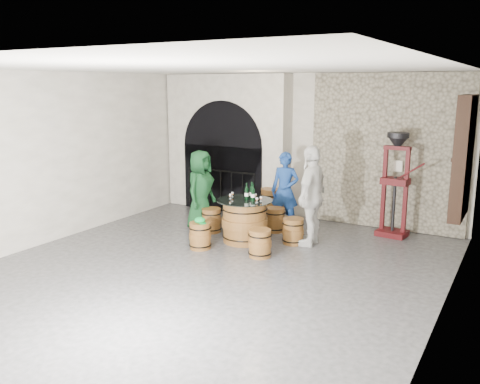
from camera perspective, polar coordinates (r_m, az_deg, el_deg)
The scene contains 30 objects.
ground at distance 8.33m, azimuth -3.52°, elevation -8.82°, with size 8.00×8.00×0.00m, color #313134.
wall_back at distance 11.42m, azimuth 7.48°, elevation 5.06°, with size 8.00×8.00×0.00m, color silver.
wall_left at distance 10.24m, azimuth -20.29°, elevation 3.63°, with size 8.00×8.00×0.00m, color silver.
wall_right at distance 6.68m, azimuth 22.27°, elevation -0.63°, with size 8.00×8.00×0.00m, color silver.
ceiling at distance 7.79m, azimuth -3.83°, elevation 13.75°, with size 8.00×8.00×0.00m, color beige.
stone_facing_panel at distance 10.82m, azimuth 16.22°, elevation 4.30°, with size 3.20×0.12×3.18m, color gray.
arched_opening at distance 12.04m, azimuth -1.43°, elevation 5.43°, with size 3.10×0.60×3.19m.
shuttered_window at distance 9.02m, azimuth 23.72°, elevation 3.61°, with size 0.23×1.10×2.00m.
barrel_table at distance 9.69m, azimuth 0.53°, elevation -3.27°, with size 1.06×1.06×0.82m.
barrel_stool_left at distance 10.37m, azimuth -3.24°, elevation -3.20°, with size 0.42×0.42×0.49m.
barrel_stool_far at distance 10.41m, azimuth 3.97°, elevation -3.14°, with size 0.42×0.42×0.49m.
barrel_stool_right at distance 9.65m, azimuth 6.00°, elevation -4.40°, with size 0.42×0.42×0.49m.
barrel_stool_near_right at distance 8.89m, azimuth 2.26°, elevation -5.78°, with size 0.42×0.42×0.49m.
barrel_stool_near_left at distance 9.35m, azimuth -4.50°, elevation -4.91°, with size 0.42×0.42×0.49m.
green_cap at distance 9.26m, azimuth -4.52°, elevation -3.19°, with size 0.24×0.20×0.11m.
person_green at distance 10.46m, azimuth -4.45°, elevation 0.20°, with size 0.81×0.53×1.65m, color #103A1A.
person_blue at distance 10.52m, azimuth 5.08°, elevation 0.14°, with size 0.59×0.39×1.61m, color navy.
person_white at distance 9.47m, azimuth 8.05°, elevation -0.42°, with size 1.10×0.46×1.88m, color silver.
wine_bottle_left at distance 9.59m, azimuth 0.75°, elevation -0.10°, with size 0.08×0.08×0.32m.
wine_bottle_center at distance 9.50m, azimuth 1.47°, elevation -0.23°, with size 0.08×0.08×0.32m.
wine_bottle_right at distance 9.66m, azimuth 1.30°, elevation -0.02°, with size 0.08×0.08×0.32m.
tasting_glass_a at distance 9.67m, azimuth -1.10°, elevation -0.50°, with size 0.05×0.05×0.10m, color #CA6B27, non-canonical shape.
tasting_glass_b at distance 9.47m, azimuth 2.37°, elevation -0.78°, with size 0.05×0.05×0.10m, color #CA6B27, non-canonical shape.
tasting_glass_c at distance 9.89m, azimuth 0.79°, elevation -0.22°, with size 0.05×0.05×0.10m, color #CA6B27, non-canonical shape.
tasting_glass_d at distance 9.71m, azimuth 1.76°, elevation -0.45°, with size 0.05×0.05×0.10m, color #CA6B27, non-canonical shape.
tasting_glass_e at distance 9.37m, azimuth 1.91°, elevation -0.91°, with size 0.05×0.05×0.10m, color #CA6B27, non-canonical shape.
tasting_glass_f at distance 9.84m, azimuth -0.86°, elevation -0.28°, with size 0.05×0.05×0.10m, color #CA6B27, non-canonical shape.
side_barrel at distance 11.30m, azimuth 3.60°, elevation -1.38°, with size 0.53×0.53×0.70m.
corking_press at distance 10.34m, azimuth 17.08°, elevation 1.66°, with size 0.86×0.52×2.06m.
control_box at distance 10.72m, azimuth 17.34°, elevation 2.82°, with size 0.18×0.10×0.22m, color silver.
Camera 1 is at (4.30, -6.50, 2.96)m, focal length 38.00 mm.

